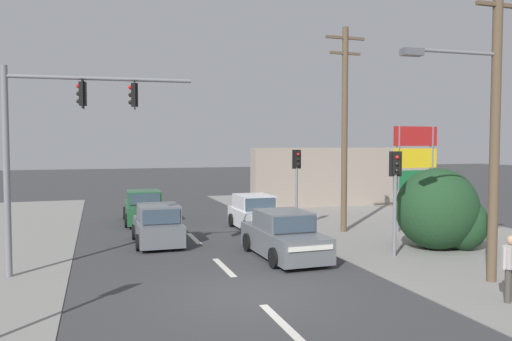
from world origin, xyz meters
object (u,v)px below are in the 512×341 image
object	(u,v)px
utility_pole_foreground_right	(491,112)
hatchback_kerbside_parked	(255,214)
shopping_plaza_sign	(415,163)
hatchback_crossing_left	(158,226)
traffic_signal_mast	(55,132)
sedan_oncoming_near	(144,208)
pedestal_signal_right_kerb	(395,185)
pedestrian_at_kerb	(511,265)
pedestal_signal_far_median	(297,175)
utility_pole_midground_right	(345,125)
sedan_oncoming_mid	(284,236)

from	to	relation	value
utility_pole_foreground_right	hatchback_kerbside_parked	distance (m)	11.44
shopping_plaza_sign	hatchback_crossing_left	distance (m)	11.24
traffic_signal_mast	sedan_oncoming_near	world-z (taller)	traffic_signal_mast
pedestal_signal_right_kerb	pedestrian_at_kerb	size ratio (longest dim) A/B	2.18
pedestal_signal_far_median	pedestal_signal_right_kerb	bearing A→B (deg)	-80.11
pedestal_signal_right_kerb	utility_pole_midground_right	bearing A→B (deg)	82.39
traffic_signal_mast	sedan_oncoming_mid	size ratio (longest dim) A/B	1.40
utility_pole_foreground_right	hatchback_crossing_left	bearing A→B (deg)	134.44
utility_pole_foreground_right	shopping_plaza_sign	world-z (taller)	utility_pole_foreground_right
traffic_signal_mast	pedestal_signal_far_median	bearing A→B (deg)	27.98
utility_pole_foreground_right	hatchback_crossing_left	xyz separation A→B (m)	(-7.98, 8.13, -3.96)
sedan_oncoming_mid	pedestrian_at_kerb	xyz separation A→B (m)	(3.40, -6.21, 0.22)
utility_pole_midground_right	traffic_signal_mast	size ratio (longest dim) A/B	1.46
pedestal_signal_right_kerb	pedestal_signal_far_median	xyz separation A→B (m)	(-1.06, 6.07, 0.00)
utility_pole_midground_right	sedan_oncoming_near	bearing A→B (deg)	146.29
sedan_oncoming_near	pedestrian_at_kerb	distance (m)	16.92
pedestal_signal_far_median	sedan_oncoming_mid	distance (m)	5.83
pedestal_signal_far_median	pedestrian_at_kerb	distance (m)	11.32
utility_pole_midground_right	shopping_plaza_sign	size ratio (longest dim) A/B	1.91
sedan_oncoming_mid	sedan_oncoming_near	xyz separation A→B (m)	(-3.80, 9.10, 0.00)
pedestal_signal_far_median	hatchback_kerbside_parked	distance (m)	2.52
hatchback_kerbside_parked	pedestal_signal_far_median	bearing A→B (deg)	-19.09
hatchback_crossing_left	utility_pole_midground_right	bearing A→B (deg)	1.49
traffic_signal_mast	shopping_plaza_sign	xyz separation A→B (m)	(14.30, 3.08, -1.16)
pedestal_signal_right_kerb	shopping_plaza_sign	size ratio (longest dim) A/B	0.77
shopping_plaza_sign	traffic_signal_mast	bearing A→B (deg)	-167.84
sedan_oncoming_mid	hatchback_kerbside_parked	size ratio (longest dim) A/B	1.17
utility_pole_foreground_right	sedan_oncoming_mid	xyz separation A→B (m)	(-4.21, 4.59, -3.96)
utility_pole_foreground_right	pedestal_signal_far_median	xyz separation A→B (m)	(-1.70, 9.56, -2.25)
traffic_signal_mast	sedan_oncoming_near	distance (m)	10.37
hatchback_crossing_left	pedestrian_at_kerb	xyz separation A→B (m)	(7.16, -9.75, 0.22)
hatchback_kerbside_parked	pedestal_signal_right_kerb	bearing A→B (deg)	-67.19
pedestal_signal_right_kerb	hatchback_crossing_left	bearing A→B (deg)	147.65
pedestal_signal_right_kerb	sedan_oncoming_mid	bearing A→B (deg)	162.84
pedestal_signal_right_kerb	hatchback_kerbside_parked	xyz separation A→B (m)	(-2.81, 6.68, -1.71)
shopping_plaza_sign	sedan_oncoming_mid	size ratio (longest dim) A/B	1.08
traffic_signal_mast	pedestal_signal_right_kerb	distance (m)	10.83
hatchback_crossing_left	pedestrian_at_kerb	distance (m)	12.10
utility_pole_midground_right	sedan_oncoming_mid	size ratio (longest dim) A/B	2.05
sedan_oncoming_near	pedestal_signal_far_median	bearing A→B (deg)	-33.20
pedestal_signal_far_median	shopping_plaza_sign	xyz separation A→B (m)	(4.71, -2.01, 0.57)
utility_pole_foreground_right	hatchback_crossing_left	size ratio (longest dim) A/B	2.36
utility_pole_foreground_right	pedestal_signal_right_kerb	world-z (taller)	utility_pole_foreground_right
pedestal_signal_right_kerb	shopping_plaza_sign	world-z (taller)	shopping_plaza_sign
utility_pole_foreground_right	shopping_plaza_sign	size ratio (longest dim) A/B	1.87
pedestal_signal_right_kerb	shopping_plaza_sign	distance (m)	5.49
traffic_signal_mast	pedestal_signal_right_kerb	world-z (taller)	traffic_signal_mast
hatchback_crossing_left	pedestrian_at_kerb	bearing A→B (deg)	-53.70
utility_pole_midground_right	sedan_oncoming_mid	world-z (taller)	utility_pole_midground_right
pedestal_signal_far_median	pedestrian_at_kerb	world-z (taller)	pedestal_signal_far_median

